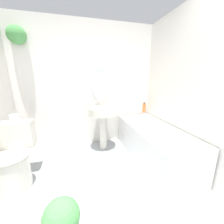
{
  "coord_description": "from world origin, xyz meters",
  "views": [
    {
      "loc": [
        -0.24,
        -0.48,
        1.36
      ],
      "look_at": [
        0.26,
        1.42,
        0.87
      ],
      "focal_mm": 22.0,
      "sensor_mm": 36.0,
      "label": 1
    }
  ],
  "objects_px": {
    "bathtub": "(152,142)",
    "pedestal_sink": "(103,117)",
    "shampoo_bottle": "(144,108)",
    "toilet_paper_roll": "(14,118)",
    "potted_plant": "(62,222)",
    "toilet": "(14,159)"
  },
  "relations": [
    {
      "from": "toilet_paper_roll",
      "to": "pedestal_sink",
      "type": "bearing_deg",
      "value": 18.06
    },
    {
      "from": "potted_plant",
      "to": "toilet_paper_roll",
      "type": "distance_m",
      "value": 1.41
    },
    {
      "from": "toilet",
      "to": "bathtub",
      "type": "distance_m",
      "value": 2.03
    },
    {
      "from": "toilet_paper_roll",
      "to": "shampoo_bottle",
      "type": "bearing_deg",
      "value": 13.72
    },
    {
      "from": "bathtub",
      "to": "toilet_paper_roll",
      "type": "bearing_deg",
      "value": 175.59
    },
    {
      "from": "pedestal_sink",
      "to": "shampoo_bottle",
      "type": "height_order",
      "value": "pedestal_sink"
    },
    {
      "from": "shampoo_bottle",
      "to": "toilet_paper_roll",
      "type": "xyz_separation_m",
      "value": [
        -2.21,
        -0.54,
        0.09
      ]
    },
    {
      "from": "shampoo_bottle",
      "to": "toilet_paper_roll",
      "type": "relative_size",
      "value": 1.9
    },
    {
      "from": "toilet",
      "to": "shampoo_bottle",
      "type": "bearing_deg",
      "value": 18.61
    },
    {
      "from": "shampoo_bottle",
      "to": "toilet",
      "type": "bearing_deg",
      "value": -161.39
    },
    {
      "from": "bathtub",
      "to": "shampoo_bottle",
      "type": "bearing_deg",
      "value": 75.54
    },
    {
      "from": "shampoo_bottle",
      "to": "potted_plant",
      "type": "height_order",
      "value": "shampoo_bottle"
    },
    {
      "from": "bathtub",
      "to": "pedestal_sink",
      "type": "bearing_deg",
      "value": 141.89
    },
    {
      "from": "shampoo_bottle",
      "to": "potted_plant",
      "type": "bearing_deg",
      "value": -133.64
    },
    {
      "from": "bathtub",
      "to": "toilet_paper_roll",
      "type": "distance_m",
      "value": 2.1
    },
    {
      "from": "bathtub",
      "to": "shampoo_bottle",
      "type": "xyz_separation_m",
      "value": [
        0.18,
        0.7,
        0.45
      ]
    },
    {
      "from": "pedestal_sink",
      "to": "toilet",
      "type": "bearing_deg",
      "value": -154.15
    },
    {
      "from": "bathtub",
      "to": "toilet_paper_roll",
      "type": "xyz_separation_m",
      "value": [
        -2.03,
        0.16,
        0.53
      ]
    },
    {
      "from": "shampoo_bottle",
      "to": "potted_plant",
      "type": "relative_size",
      "value": 0.5
    },
    {
      "from": "bathtub",
      "to": "potted_plant",
      "type": "bearing_deg",
      "value": -145.72
    },
    {
      "from": "bathtub",
      "to": "shampoo_bottle",
      "type": "height_order",
      "value": "shampoo_bottle"
    },
    {
      "from": "pedestal_sink",
      "to": "potted_plant",
      "type": "height_order",
      "value": "pedestal_sink"
    }
  ]
}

